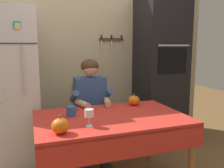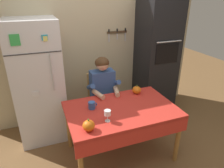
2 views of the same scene
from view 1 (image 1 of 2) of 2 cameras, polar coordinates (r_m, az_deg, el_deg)
name	(u,v)px [view 1 (image 1 of 2)]	position (r m, az deg, el deg)	size (l,w,h in m)	color
back_wall_assembly	(85,53)	(3.39, -6.42, 7.45)	(3.70, 0.13, 2.60)	#BCAD89
refrigerator	(8,90)	(2.97, -23.66, -1.26)	(0.68, 0.71, 1.80)	silver
wall_oven	(160,70)	(3.46, 11.42, 3.21)	(0.60, 0.64, 2.10)	black
dining_table	(112,125)	(2.28, -0.08, -9.83)	(1.40, 0.90, 0.74)	#9E6B33
chair_behind_person	(88,117)	(3.04, -5.77, -7.86)	(0.40, 0.40, 0.93)	tan
seated_person	(91,103)	(2.80, -4.94, -4.51)	(0.47, 0.55, 1.25)	#38384C
coffee_mug	(71,111)	(2.29, -9.77, -6.43)	(0.12, 0.09, 0.10)	#2D569E
wine_glass	(89,114)	(1.97, -5.50, -7.12)	(0.08, 0.08, 0.14)	white
pumpkin_large	(60,126)	(1.86, -12.28, -9.77)	(0.13, 0.13, 0.14)	orange
pumpkin_medium	(134,100)	(2.67, 5.24, -3.91)	(0.13, 0.13, 0.13)	orange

